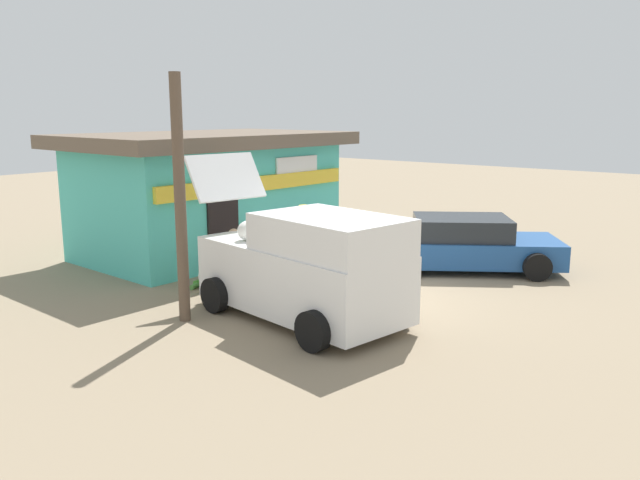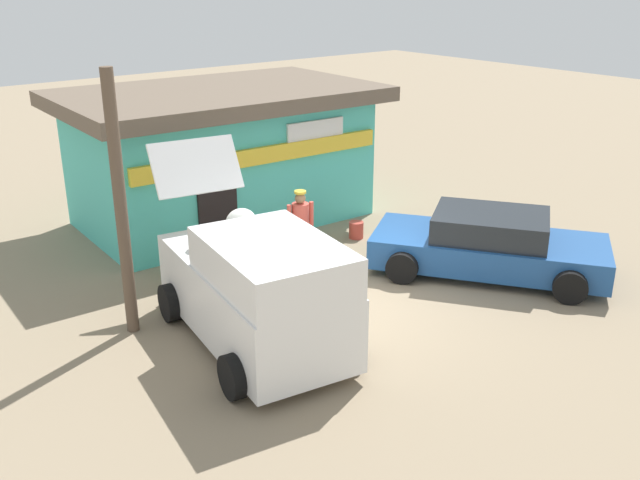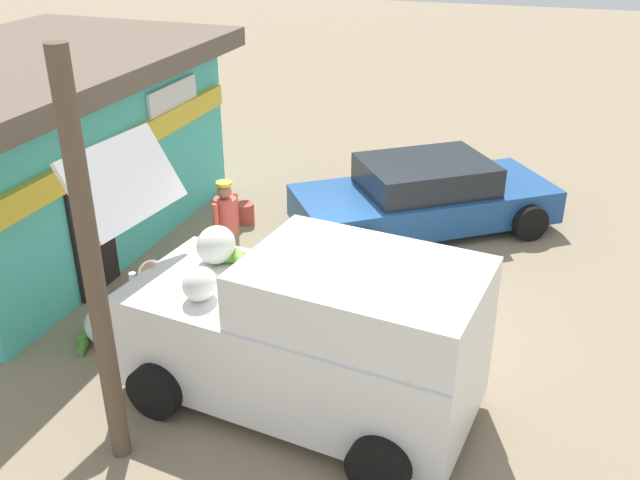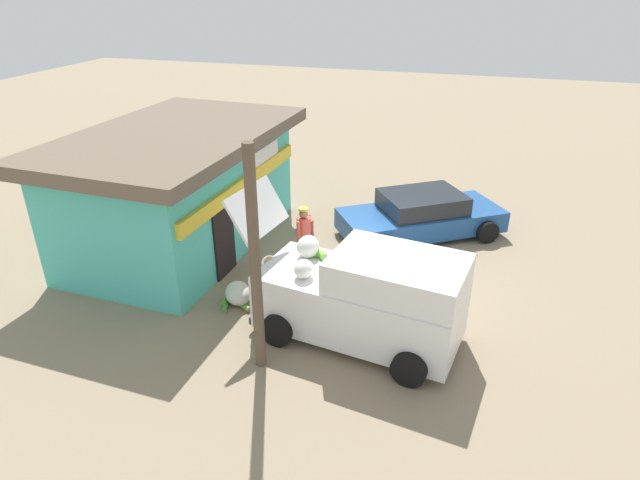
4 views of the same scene
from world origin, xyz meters
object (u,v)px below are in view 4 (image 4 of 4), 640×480
Objects in this scene: vendor_standing at (304,234)px; unloaded_banana_pile at (238,294)px; parked_sedan at (421,216)px; customer_bending at (271,272)px; paint_bucket at (308,226)px; storefront_bar at (180,188)px; delivery_van at (366,297)px.

vendor_standing is 2.30m from unloaded_banana_pile.
customer_bending is at bearing 149.54° from parked_sedan.
paint_bucket is (3.97, -0.36, -0.04)m from unloaded_banana_pile.
paint_bucket is at bearing 5.96° from customer_bending.
unloaded_banana_pile is at bearing -131.84° from storefront_bar.
customer_bending is at bearing -79.36° from unloaded_banana_pile.
delivery_van is 3.12m from unloaded_banana_pile.
customer_bending reaches higher than parked_sedan.
parked_sedan is at bearing -68.76° from storefront_bar.
customer_bending is 0.98m from unloaded_banana_pile.
paint_bucket is at bearing -61.56° from storefront_bar.
storefront_bar is at bearing 84.35° from vendor_standing.
parked_sedan is 4.98× the size of unloaded_banana_pile.
parked_sedan is at bearing -36.18° from unloaded_banana_pile.
delivery_van is 3.44× the size of customer_bending.
delivery_van is at bearing -149.16° from paint_bucket.
customer_bending is at bearing 175.62° from vendor_standing.
delivery_van is 1.00× the size of parked_sedan.
storefront_bar is 6.32m from delivery_van.
unloaded_banana_pile is (-0.14, 0.76, -0.61)m from customer_bending.
vendor_standing is at bearing -24.23° from unloaded_banana_pile.
storefront_bar is 6.60m from parked_sedan.
storefront_bar reaches higher than delivery_van.
vendor_standing is (2.45, 2.10, -0.06)m from delivery_van.
paint_bucket is (3.83, 0.40, -0.65)m from customer_bending.
parked_sedan is at bearing -4.97° from delivery_van.
parked_sedan is 3.20m from paint_bucket.
paint_bucket is (-0.74, 3.09, -0.40)m from parked_sedan.
storefront_bar is 3.79m from unloaded_banana_pile.
storefront_bar is 5.28× the size of customer_bending.
customer_bending reaches higher than unloaded_banana_pile.
unloaded_banana_pile reaches higher than paint_bucket.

